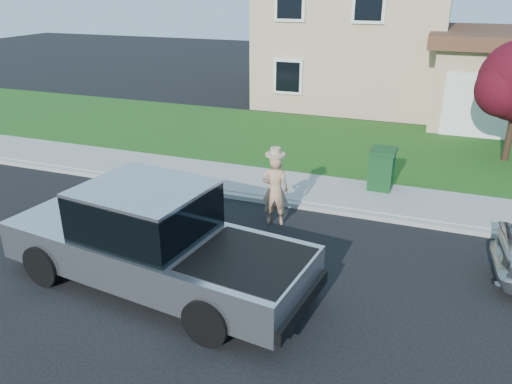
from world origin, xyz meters
TOP-DOWN VIEW (x-y plane):
  - ground at (0.00, 0.00)m, footprint 80.00×80.00m
  - curb at (1.00, 2.90)m, footprint 40.00×0.20m
  - sidewalk at (1.00, 4.00)m, footprint 40.00×2.00m
  - lawn at (1.00, 8.50)m, footprint 40.00×7.00m
  - house at (1.31, 16.38)m, footprint 14.00×11.30m
  - pickup_truck at (-0.53, -1.45)m, footprint 6.27×2.79m
  - woman at (0.75, 1.81)m, footprint 0.71×0.55m
  - trash_bin at (2.86, 4.63)m, footprint 0.69×0.79m

SIDE VIEW (x-z plane):
  - ground at x=0.00m, z-range 0.00..0.00m
  - lawn at x=1.00m, z-range 0.00..0.10m
  - curb at x=1.00m, z-range 0.00..0.12m
  - sidewalk at x=1.00m, z-range 0.00..0.15m
  - trash_bin at x=2.86m, z-range 0.16..1.26m
  - woman at x=0.75m, z-range -0.05..1.85m
  - pickup_truck at x=-0.53m, z-range -0.07..1.93m
  - house at x=1.31m, z-range -0.26..6.59m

